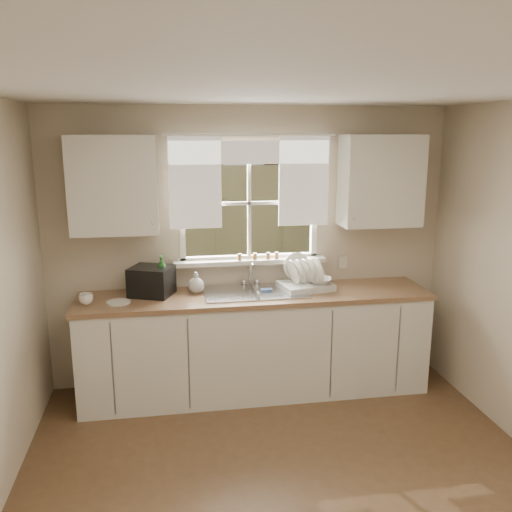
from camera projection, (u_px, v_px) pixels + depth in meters
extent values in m
cube|color=beige|center=(250.00, 318.00, 5.06)|extent=(3.60, 0.02, 1.15)
cube|color=beige|center=(249.00, 126.00, 4.66)|extent=(3.60, 0.02, 0.35)
cube|color=beige|center=(111.00, 207.00, 4.62)|extent=(1.20, 0.02, 1.00)
cube|color=beige|center=(378.00, 201.00, 5.01)|extent=(1.20, 0.02, 1.00)
cube|color=silver|center=(311.00, 86.00, 2.70)|extent=(3.60, 4.00, 0.02)
cube|color=white|center=(249.00, 258.00, 4.95)|extent=(1.30, 0.06, 0.05)
cube|color=white|center=(249.00, 146.00, 4.72)|extent=(1.30, 0.06, 0.05)
cube|color=white|center=(182.00, 205.00, 4.74)|extent=(0.05, 0.06, 1.05)
cube|color=white|center=(314.00, 202.00, 4.93)|extent=(0.05, 0.06, 1.05)
cube|color=white|center=(249.00, 203.00, 4.83)|extent=(0.03, 0.04, 1.00)
cube|color=white|center=(249.00, 203.00, 4.83)|extent=(1.20, 0.04, 0.03)
cube|color=white|center=(250.00, 261.00, 4.89)|extent=(1.38, 0.14, 0.04)
cylinder|color=white|center=(250.00, 135.00, 4.62)|extent=(1.50, 0.02, 0.02)
cube|color=white|center=(195.00, 182.00, 4.64)|extent=(0.45, 0.02, 0.80)
cube|color=white|center=(304.00, 181.00, 4.80)|extent=(0.45, 0.02, 0.80)
cube|color=white|center=(250.00, 152.00, 4.66)|extent=(1.40, 0.02, 0.20)
cube|color=white|center=(255.00, 345.00, 4.78)|extent=(3.00, 0.62, 0.87)
cube|color=#886344|center=(255.00, 296.00, 4.68)|extent=(3.04, 0.65, 0.04)
cube|color=white|center=(114.00, 185.00, 4.42)|extent=(0.70, 0.33, 0.80)
cube|color=white|center=(381.00, 181.00, 4.79)|extent=(0.70, 0.33, 0.80)
cube|color=beige|center=(343.00, 262.00, 5.07)|extent=(0.08, 0.01, 0.12)
cylinder|color=brown|center=(255.00, 256.00, 4.87)|extent=(0.04, 0.04, 0.06)
cylinder|color=brown|center=(240.00, 257.00, 4.85)|extent=(0.04, 0.04, 0.06)
cylinder|color=brown|center=(277.00, 255.00, 4.90)|extent=(0.04, 0.04, 0.06)
cylinder|color=brown|center=(268.00, 256.00, 4.89)|extent=(0.04, 0.04, 0.06)
cube|color=#335421|center=(208.00, 259.00, 9.99)|extent=(20.00, 10.00, 0.02)
cube|color=#9A8255|center=(218.00, 228.00, 7.87)|extent=(8.00, 0.10, 1.80)
cube|color=maroon|center=(142.00, 191.00, 10.99)|extent=(3.00, 3.00, 2.20)
cube|color=black|center=(139.00, 127.00, 10.71)|extent=(3.20, 3.20, 0.30)
cylinder|color=#423021|center=(273.00, 166.00, 10.82)|extent=(0.36, 0.36, 3.20)
sphere|color=#214716|center=(274.00, 38.00, 10.27)|extent=(4.00, 4.00, 4.00)
sphere|color=#214716|center=(209.00, 23.00, 11.43)|extent=(3.20, 3.20, 3.20)
cube|color=#B7B7BC|center=(255.00, 301.00, 4.72)|extent=(0.84, 0.46, 0.18)
cube|color=#B7B7BC|center=(255.00, 292.00, 4.70)|extent=(0.88, 0.50, 0.01)
cube|color=#B7B7BC|center=(255.00, 295.00, 4.71)|extent=(0.02, 0.41, 0.14)
cylinder|color=silver|center=(250.00, 273.00, 4.92)|extent=(0.03, 0.03, 0.22)
cylinder|color=silver|center=(252.00, 263.00, 4.82)|extent=(0.02, 0.18, 0.02)
sphere|color=silver|center=(244.00, 282.00, 4.93)|extent=(0.05, 0.05, 0.05)
sphere|color=silver|center=(257.00, 281.00, 4.94)|extent=(0.05, 0.05, 0.05)
cube|color=silver|center=(305.00, 286.00, 4.80)|extent=(0.50, 0.42, 0.06)
cylinder|color=white|center=(297.00, 267.00, 4.87)|extent=(0.27, 0.13, 0.25)
cylinder|color=white|center=(293.00, 272.00, 4.72)|extent=(0.11, 0.23, 0.22)
cylinder|color=white|center=(300.00, 271.00, 4.74)|extent=(0.11, 0.23, 0.22)
cylinder|color=white|center=(306.00, 271.00, 4.76)|extent=(0.11, 0.23, 0.22)
cylinder|color=white|center=(312.00, 270.00, 4.79)|extent=(0.11, 0.23, 0.22)
cylinder|color=white|center=(318.00, 270.00, 4.81)|extent=(0.11, 0.23, 0.22)
imported|color=silver|center=(320.00, 281.00, 4.76)|extent=(0.26, 0.26, 0.05)
imported|color=#2A7C28|center=(162.00, 275.00, 4.62)|extent=(0.14, 0.15, 0.34)
imported|color=blue|center=(155.00, 283.00, 4.62)|extent=(0.12, 0.13, 0.21)
imported|color=beige|center=(196.00, 282.00, 4.69)|extent=(0.17, 0.17, 0.18)
cylinder|color=silver|center=(119.00, 302.00, 4.42)|extent=(0.19, 0.19, 0.01)
imported|color=white|center=(86.00, 299.00, 4.37)|extent=(0.15, 0.15, 0.09)
cube|color=black|center=(152.00, 281.00, 4.61)|extent=(0.42, 0.40, 0.25)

